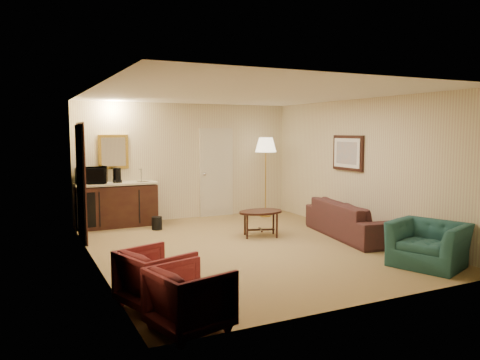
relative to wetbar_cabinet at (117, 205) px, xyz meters
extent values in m
plane|color=#98814D|center=(1.65, -2.72, -0.46)|extent=(6.00, 6.00, 0.00)
cube|color=beige|center=(1.65, 0.28, 0.84)|extent=(5.00, 0.02, 2.60)
cube|color=beige|center=(-0.85, -2.72, 0.84)|extent=(0.02, 6.00, 2.60)
cube|color=beige|center=(4.15, -2.72, 0.84)|extent=(0.02, 6.00, 2.60)
cube|color=white|center=(1.65, -2.72, 2.14)|extent=(5.00, 6.00, 0.02)
cube|color=beige|center=(2.35, 0.25, 0.56)|extent=(0.82, 0.06, 2.05)
cube|color=black|center=(-0.82, -1.02, 0.59)|extent=(0.06, 0.98, 2.10)
cube|color=gold|center=(0.00, 0.25, 1.09)|extent=(0.62, 0.04, 0.72)
cube|color=black|center=(4.11, -2.32, 1.09)|extent=(0.06, 0.90, 0.70)
cube|color=#351D11|center=(0.00, 0.00, 0.00)|extent=(1.64, 0.58, 0.92)
imported|color=black|center=(3.80, -2.90, -0.01)|extent=(1.02, 2.35, 0.89)
imported|color=#1C4847|center=(3.55, -4.92, -0.02)|extent=(0.97, 1.17, 0.88)
imported|color=#98323C|center=(-0.50, -4.72, -0.10)|extent=(0.85, 0.88, 0.73)
imported|color=#98323C|center=(-0.37, -5.52, -0.10)|extent=(0.81, 0.84, 0.72)
cube|color=black|center=(2.25, -2.13, -0.21)|extent=(1.00, 0.83, 0.49)
cube|color=gold|center=(3.35, -0.32, 0.46)|extent=(0.52, 0.52, 1.85)
cylinder|color=black|center=(0.65, -0.68, -0.33)|extent=(0.27, 0.27, 0.26)
imported|color=black|center=(-0.48, 0.07, 0.66)|extent=(0.66, 0.47, 0.41)
cylinder|color=black|center=(0.02, 0.01, 0.61)|extent=(0.21, 0.21, 0.31)
camera|label=1|loc=(-1.88, -9.78, 1.53)|focal=35.00mm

